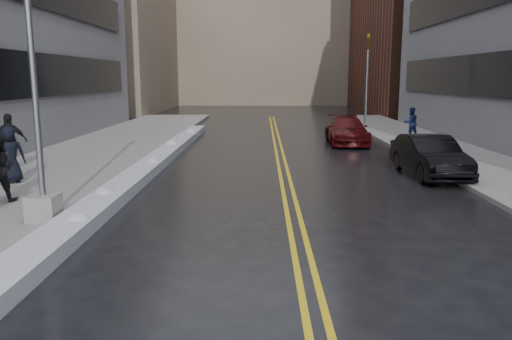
{
  "coord_description": "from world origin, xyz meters",
  "views": [
    {
      "loc": [
        1.73,
        -9.03,
        3.4
      ],
      "look_at": [
        1.58,
        2.24,
        1.3
      ],
      "focal_mm": 35.0,
      "sensor_mm": 36.0,
      "label": 1
    }
  ],
  "objects_px": {
    "fire_hydrant": "(452,153)",
    "pedestrian_east": "(411,123)",
    "traffic_signal": "(367,77)",
    "car_maroon": "(347,130)",
    "pedestrian_c": "(10,155)",
    "pedestrian_d": "(10,141)",
    "lamppost": "(37,117)",
    "car_black": "(430,156)"
  },
  "relations": [
    {
      "from": "fire_hydrant",
      "to": "pedestrian_east",
      "type": "height_order",
      "value": "pedestrian_east"
    },
    {
      "from": "traffic_signal",
      "to": "car_maroon",
      "type": "relative_size",
      "value": 1.25
    },
    {
      "from": "pedestrian_c",
      "to": "car_maroon",
      "type": "bearing_deg",
      "value": -160.55
    },
    {
      "from": "traffic_signal",
      "to": "pedestrian_c",
      "type": "relative_size",
      "value": 3.37
    },
    {
      "from": "fire_hydrant",
      "to": "car_maroon",
      "type": "distance_m",
      "value": 7.36
    },
    {
      "from": "fire_hydrant",
      "to": "pedestrian_c",
      "type": "height_order",
      "value": "pedestrian_c"
    },
    {
      "from": "pedestrian_d",
      "to": "car_maroon",
      "type": "height_order",
      "value": "pedestrian_d"
    },
    {
      "from": "lamppost",
      "to": "car_maroon",
      "type": "bearing_deg",
      "value": 57.55
    },
    {
      "from": "lamppost",
      "to": "pedestrian_c",
      "type": "bearing_deg",
      "value": 124.22
    },
    {
      "from": "lamppost",
      "to": "pedestrian_c",
      "type": "height_order",
      "value": "lamppost"
    },
    {
      "from": "lamppost",
      "to": "pedestrian_d",
      "type": "bearing_deg",
      "value": 121.35
    },
    {
      "from": "pedestrian_d",
      "to": "lamppost",
      "type": "bearing_deg",
      "value": 111.25
    },
    {
      "from": "fire_hydrant",
      "to": "traffic_signal",
      "type": "distance_m",
      "value": 14.3
    },
    {
      "from": "lamppost",
      "to": "pedestrian_d",
      "type": "height_order",
      "value": "lamppost"
    },
    {
      "from": "pedestrian_c",
      "to": "pedestrian_d",
      "type": "relative_size",
      "value": 0.9
    },
    {
      "from": "lamppost",
      "to": "fire_hydrant",
      "type": "relative_size",
      "value": 10.45
    },
    {
      "from": "car_black",
      "to": "fire_hydrant",
      "type": "bearing_deg",
      "value": 49.67
    },
    {
      "from": "lamppost",
      "to": "pedestrian_east",
      "type": "xyz_separation_m",
      "value": [
        13.04,
        16.02,
        -1.55
      ]
    },
    {
      "from": "fire_hydrant",
      "to": "pedestrian_east",
      "type": "bearing_deg",
      "value": 84.72
    },
    {
      "from": "lamppost",
      "to": "car_maroon",
      "type": "height_order",
      "value": "lamppost"
    },
    {
      "from": "fire_hydrant",
      "to": "pedestrian_d",
      "type": "xyz_separation_m",
      "value": [
        -16.4,
        -1.27,
        0.59
      ]
    },
    {
      "from": "pedestrian_d",
      "to": "pedestrian_c",
      "type": "bearing_deg",
      "value": 106.23
    },
    {
      "from": "fire_hydrant",
      "to": "pedestrian_east",
      "type": "distance_m",
      "value": 8.06
    },
    {
      "from": "pedestrian_d",
      "to": "pedestrian_east",
      "type": "height_order",
      "value": "pedestrian_d"
    },
    {
      "from": "car_maroon",
      "to": "traffic_signal",
      "type": "bearing_deg",
      "value": 73.33
    },
    {
      "from": "lamppost",
      "to": "pedestrian_east",
      "type": "height_order",
      "value": "lamppost"
    },
    {
      "from": "fire_hydrant",
      "to": "traffic_signal",
      "type": "bearing_deg",
      "value": 92.05
    },
    {
      "from": "traffic_signal",
      "to": "pedestrian_east",
      "type": "distance_m",
      "value": 6.57
    },
    {
      "from": "pedestrian_c",
      "to": "lamppost",
      "type": "bearing_deg",
      "value": 102.7
    },
    {
      "from": "car_black",
      "to": "pedestrian_d",
      "type": "bearing_deg",
      "value": 174.87
    },
    {
      "from": "car_black",
      "to": "pedestrian_c",
      "type": "bearing_deg",
      "value": -174.61
    },
    {
      "from": "car_black",
      "to": "traffic_signal",
      "type": "bearing_deg",
      "value": 83.83
    },
    {
      "from": "pedestrian_c",
      "to": "pedestrian_east",
      "type": "bearing_deg",
      "value": -164.74
    },
    {
      "from": "pedestrian_east",
      "to": "car_black",
      "type": "distance_m",
      "value": 10.21
    },
    {
      "from": "pedestrian_east",
      "to": "car_maroon",
      "type": "xyz_separation_m",
      "value": [
        -3.66,
        -1.26,
        -0.29
      ]
    },
    {
      "from": "car_black",
      "to": "pedestrian_east",
      "type": "bearing_deg",
      "value": 74.74
    },
    {
      "from": "lamppost",
      "to": "car_maroon",
      "type": "distance_m",
      "value": 17.58
    },
    {
      "from": "pedestrian_c",
      "to": "car_maroon",
      "type": "xyz_separation_m",
      "value": [
        12.21,
        10.6,
        -0.34
      ]
    },
    {
      "from": "pedestrian_c",
      "to": "pedestrian_east",
      "type": "height_order",
      "value": "pedestrian_c"
    },
    {
      "from": "pedestrian_c",
      "to": "car_maroon",
      "type": "height_order",
      "value": "pedestrian_c"
    },
    {
      "from": "pedestrian_east",
      "to": "car_black",
      "type": "relative_size",
      "value": 0.39
    },
    {
      "from": "traffic_signal",
      "to": "car_black",
      "type": "relative_size",
      "value": 1.39
    }
  ]
}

